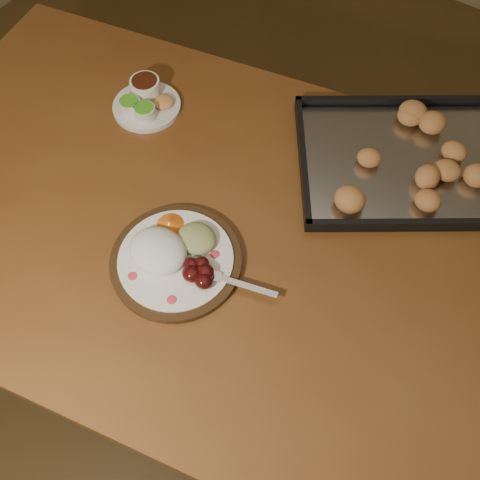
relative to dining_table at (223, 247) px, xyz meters
The scene contains 5 objects.
ground 0.67m from the dining_table, 53.43° to the left, with size 4.00×4.00×0.00m, color brown.
dining_table is the anchor object (origin of this frame).
dinner_plate 0.17m from the dining_table, 101.47° to the right, with size 0.33×0.25×0.06m.
condiment_saucer 0.39m from the dining_table, 154.19° to the left, with size 0.16×0.16×0.05m.
baking_tray 0.45m from the dining_table, 55.85° to the left, with size 0.59×0.56×0.05m.
Camera 1 is at (0.29, -0.56, 1.66)m, focal length 40.00 mm.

